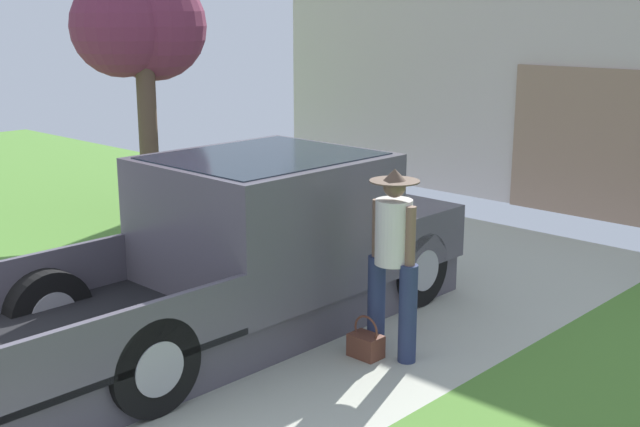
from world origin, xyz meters
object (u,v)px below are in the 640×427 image
(handbag, at_px, (366,344))
(house_with_garage, at_px, (584,50))
(person_with_hat, at_px, (393,254))
(front_yard_tree, at_px, (139,29))
(pickup_truck, at_px, (255,251))

(handbag, relative_size, house_with_garage, 0.04)
(person_with_hat, distance_m, house_with_garage, 9.36)
(handbag, relative_size, front_yard_tree, 0.11)
(person_with_hat, xyz_separation_m, front_yard_tree, (-6.05, 1.58, 1.85))
(pickup_truck, xyz_separation_m, front_yard_tree, (-4.58, 1.90, 2.05))
(pickup_truck, distance_m, handbag, 1.48)
(handbag, distance_m, house_with_garage, 9.65)
(person_with_hat, height_order, handbag, person_with_hat)
(person_with_hat, distance_m, front_yard_tree, 6.53)
(front_yard_tree, bearing_deg, house_with_garage, 64.90)
(pickup_truck, xyz_separation_m, house_with_garage, (-1.17, 9.18, 1.62))
(pickup_truck, height_order, house_with_garage, house_with_garage)
(person_with_hat, xyz_separation_m, house_with_garage, (-2.64, 8.86, 1.42))
(person_with_hat, height_order, front_yard_tree, front_yard_tree)
(pickup_truck, distance_m, person_with_hat, 1.52)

